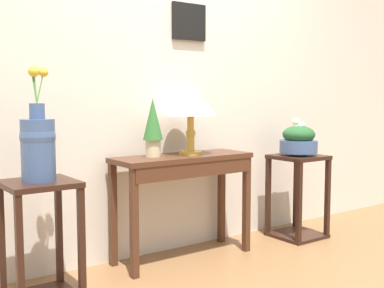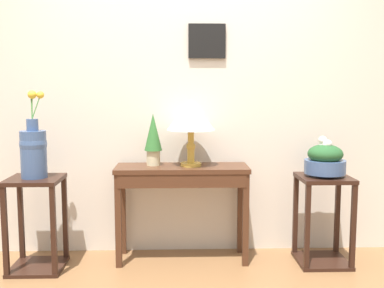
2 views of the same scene
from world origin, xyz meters
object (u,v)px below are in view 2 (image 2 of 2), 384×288
at_px(console_table, 182,183).
at_px(planter_bowl_wide_right, 325,160).
at_px(potted_plant_on_console, 153,137).
at_px(table_lamp, 191,117).
at_px(pedestal_stand_left, 36,224).
at_px(flower_vase_tall_left, 33,148).
at_px(pedestal_stand_right, 323,220).

relative_size(console_table, planter_bowl_wide_right, 3.32).
height_order(potted_plant_on_console, planter_bowl_wide_right, potted_plant_on_console).
bearing_deg(planter_bowl_wide_right, console_table, 175.53).
bearing_deg(table_lamp, pedestal_stand_left, -172.26).
relative_size(console_table, table_lamp, 1.99).
relative_size(potted_plant_on_console, flower_vase_tall_left, 0.64).
distance_m(table_lamp, potted_plant_on_console, 0.33).
xyz_separation_m(pedestal_stand_left, pedestal_stand_right, (2.14, 0.05, -0.01)).
xyz_separation_m(pedestal_stand_left, planter_bowl_wide_right, (2.14, 0.05, 0.46)).
xyz_separation_m(console_table, potted_plant_on_console, (-0.22, 0.06, 0.35)).
distance_m(console_table, potted_plant_on_console, 0.41).
bearing_deg(pedestal_stand_left, pedestal_stand_right, 1.34).
relative_size(table_lamp, planter_bowl_wide_right, 1.67).
height_order(flower_vase_tall_left, pedestal_stand_right, flower_vase_tall_left).
distance_m(table_lamp, planter_bowl_wide_right, 1.06).
height_order(table_lamp, planter_bowl_wide_right, table_lamp).
bearing_deg(flower_vase_tall_left, pedestal_stand_right, 1.32).
bearing_deg(pedestal_stand_right, pedestal_stand_left, -178.66).
distance_m(console_table, pedestal_stand_left, 1.11).
relative_size(pedestal_stand_left, flower_vase_tall_left, 1.09).
distance_m(pedestal_stand_left, pedestal_stand_right, 2.14).
bearing_deg(table_lamp, potted_plant_on_console, 172.68).
relative_size(potted_plant_on_console, pedestal_stand_right, 0.59).
bearing_deg(pedestal_stand_left, table_lamp, 7.74).
bearing_deg(table_lamp, pedestal_stand_right, -5.98).
distance_m(console_table, table_lamp, 0.51).
bearing_deg(potted_plant_on_console, planter_bowl_wide_right, -6.28).
bearing_deg(flower_vase_tall_left, table_lamp, 7.71).
relative_size(console_table, potted_plant_on_console, 2.53).
bearing_deg(potted_plant_on_console, flower_vase_tall_left, -167.35).
relative_size(potted_plant_on_console, planter_bowl_wide_right, 1.31).
height_order(console_table, pedestal_stand_right, console_table).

